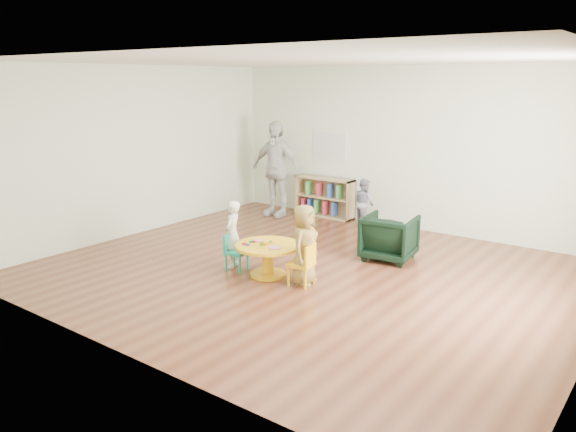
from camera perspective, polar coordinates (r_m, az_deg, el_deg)
The scene contains 11 objects.
room at distance 7.31m, azimuth 2.34°, elevation 8.40°, with size 7.10×7.00×2.80m.
activity_table at distance 7.50m, azimuth -2.05°, elevation -3.88°, with size 0.87×0.87×0.48m.
kid_chair_left at distance 7.78m, azimuth -5.47°, elevation -3.52°, with size 0.32×0.32×0.51m.
kid_chair_right at distance 7.15m, azimuth 1.63°, elevation -4.82°, with size 0.34×0.34×0.55m.
bookshelf at distance 10.78m, azimuth 3.74°, elevation 1.93°, with size 1.20×0.30×0.75m.
alphabet_poster at distance 10.72m, azimuth 4.25°, elevation 7.18°, with size 0.74×0.01×0.54m.
armchair at distance 8.29m, azimuth 10.26°, elevation -2.16°, with size 0.71×0.73×0.66m, color black.
child_left at distance 7.84m, azimuth -5.67°, elevation -1.86°, with size 0.34×0.23×0.94m, color white.
child_right at distance 7.13m, azimuth 1.66°, elevation -2.94°, with size 0.51×0.33×1.05m, color yellow.
toddler at distance 10.03m, azimuth 7.72°, elevation 1.33°, with size 0.42×0.33×0.87m, color #1A2243.
adult_caretaker at distance 10.71m, azimuth -1.25°, elevation 4.81°, with size 1.06×0.44×1.81m, color silver.
Camera 1 is at (4.13, -6.00, 2.58)m, focal length 35.00 mm.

